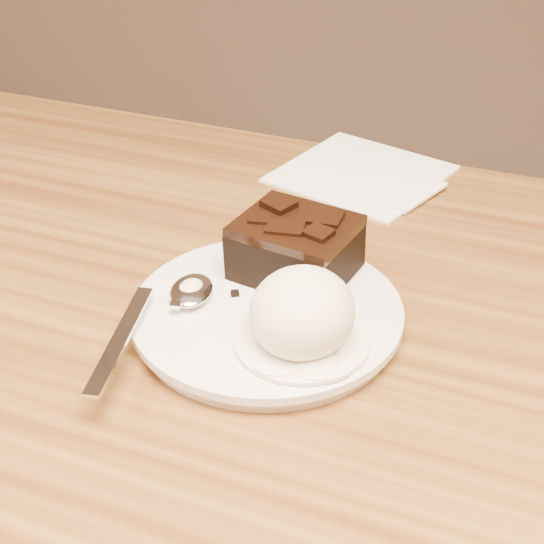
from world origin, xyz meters
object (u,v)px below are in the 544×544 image
at_px(ice_cream_scoop, 302,312).
at_px(spoon, 192,292).
at_px(brownie, 296,251).
at_px(napkin, 361,172).
at_px(plate, 267,316).

height_order(ice_cream_scoop, spoon, ice_cream_scoop).
xyz_separation_m(brownie, spoon, (-0.06, -0.06, -0.01)).
bearing_deg(ice_cream_scoop, napkin, 98.67).
relative_size(plate, brownie, 2.37).
height_order(brownie, ice_cream_scoop, ice_cream_scoop).
relative_size(spoon, napkin, 1.21).
distance_m(ice_cream_scoop, napkin, 0.30).
relative_size(plate, ice_cream_scoop, 2.64).
distance_m(brownie, napkin, 0.22).
bearing_deg(brownie, spoon, -133.87).
height_order(plate, brownie, brownie).
xyz_separation_m(plate, ice_cream_scoop, (0.04, -0.03, 0.03)).
height_order(spoon, napkin, spoon).
relative_size(brownie, spoon, 0.47).
bearing_deg(brownie, plate, -93.32).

